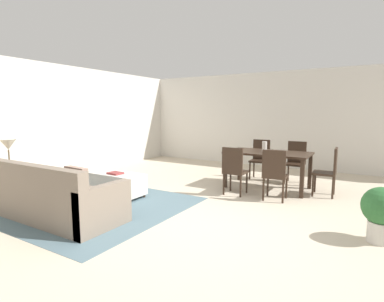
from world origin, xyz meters
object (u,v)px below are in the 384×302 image
at_px(dining_chair_near_right, 275,172).
at_px(dining_chair_far_left, 260,157).
at_px(dining_chair_head_east, 329,169).
at_px(dining_chair_far_right, 296,160).
at_px(dining_chair_near_left, 234,168).
at_px(book_on_ottoman, 115,173).
at_px(ottoman_table, 117,183).
at_px(dining_table, 268,156).
at_px(table_lamp, 8,146).
at_px(couch, 55,199).
at_px(vase_centerpiece, 264,147).
at_px(side_table, 11,177).
at_px(potted_plant, 382,211).

xyz_separation_m(dining_chair_near_right, dining_chair_far_left, (-0.81, 1.64, 0.00)).
bearing_deg(dining_chair_head_east, dining_chair_far_right, 134.09).
height_order(dining_chair_near_right, dining_chair_head_east, same).
relative_size(dining_chair_near_left, book_on_ottoman, 3.54).
height_order(dining_chair_far_left, dining_chair_far_right, same).
relative_size(ottoman_table, dining_table, 0.64).
bearing_deg(dining_table, dining_chair_far_right, 64.38).
xyz_separation_m(table_lamp, dining_chair_near_left, (3.13, 2.45, -0.48)).
relative_size(couch, dining_table, 1.28).
bearing_deg(vase_centerpiece, couch, -121.85).
xyz_separation_m(side_table, table_lamp, (-0.00, -0.00, 0.54)).
distance_m(couch, vase_centerpiece, 3.99).
xyz_separation_m(couch, dining_table, (2.15, 3.40, 0.38)).
distance_m(side_table, book_on_ottoman, 1.77).
bearing_deg(table_lamp, dining_chair_near_left, 38.01).
relative_size(dining_chair_near_right, potted_plant, 1.34).
bearing_deg(dining_table, side_table, -136.81).
bearing_deg(dining_chair_far_right, vase_centerpiece, -117.72).
bearing_deg(vase_centerpiece, dining_chair_near_right, -60.32).
distance_m(dining_table, dining_chair_near_right, 0.92).
height_order(dining_table, dining_chair_far_left, dining_chair_far_left).
bearing_deg(dining_chair_near_right, dining_chair_far_right, 89.83).
relative_size(ottoman_table, vase_centerpiece, 4.95).
distance_m(ottoman_table, table_lamp, 1.94).
bearing_deg(dining_chair_near_left, dining_chair_head_east, 28.61).
bearing_deg(couch, vase_centerpiece, 58.15).
bearing_deg(ottoman_table, vase_centerpiece, 43.02).
relative_size(side_table, vase_centerpiece, 2.72).
height_order(ottoman_table, dining_chair_far_right, dining_chair_far_right).
bearing_deg(potted_plant, dining_chair_head_east, 113.22).
distance_m(dining_chair_far_left, vase_centerpiece, 1.00).
bearing_deg(dining_table, couch, -122.26).
xyz_separation_m(dining_chair_far_left, dining_chair_far_right, (0.82, -0.01, 0.00)).
bearing_deg(dining_chair_near_right, vase_centerpiece, 119.68).
relative_size(table_lamp, book_on_ottoman, 2.02).
xyz_separation_m(dining_chair_head_east, book_on_ottoman, (-3.36, -2.12, -0.07)).
bearing_deg(dining_chair_far_left, book_on_ottoman, -120.96).
bearing_deg(dining_chair_far_right, couch, -121.04).
bearing_deg(vase_centerpiece, ottoman_table, -136.98).
bearing_deg(side_table, dining_chair_far_left, 53.16).
xyz_separation_m(dining_chair_far_left, dining_chair_head_east, (1.60, -0.82, 0.00)).
distance_m(couch, dining_chair_far_left, 4.56).
bearing_deg(dining_chair_head_east, dining_chair_far_left, 152.87).
height_order(dining_chair_far_right, book_on_ottoman, dining_chair_far_right).
bearing_deg(dining_chair_far_left, table_lamp, -126.84).
bearing_deg(potted_plant, vase_centerpiece, 138.00).
xyz_separation_m(dining_table, book_on_ottoman, (-2.19, -2.12, -0.21)).
height_order(couch, vase_centerpiece, vase_centerpiece).
distance_m(couch, side_table, 1.38).
bearing_deg(dining_chair_near_left, dining_chair_far_left, 91.65).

